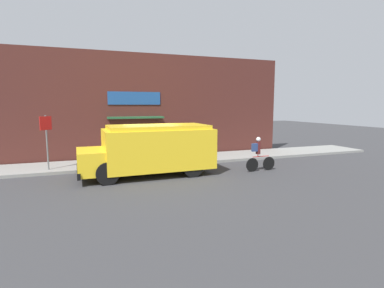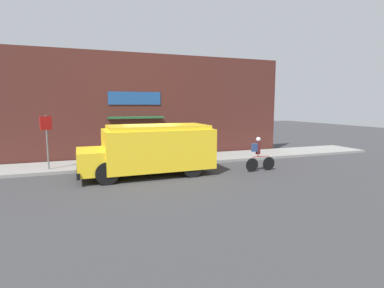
{
  "view_description": "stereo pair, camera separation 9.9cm",
  "coord_description": "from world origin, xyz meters",
  "px_view_note": "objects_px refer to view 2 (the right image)",
  "views": [
    {
      "loc": [
        -3.12,
        -14.04,
        3.02
      ],
      "look_at": [
        2.04,
        -0.2,
        1.1
      ],
      "focal_mm": 28.0,
      "sensor_mm": 36.0,
      "label": 1
    },
    {
      "loc": [
        -3.03,
        -14.07,
        3.02
      ],
      "look_at": [
        2.04,
        -0.2,
        1.1
      ],
      "focal_mm": 28.0,
      "sensor_mm": 36.0,
      "label": 2
    }
  ],
  "objects_px": {
    "stop_sign_post": "(47,133)",
    "trash_bin": "(192,149)",
    "cyclist": "(259,154)",
    "school_bus": "(151,149)"
  },
  "relations": [
    {
      "from": "cyclist",
      "to": "trash_bin",
      "type": "xyz_separation_m",
      "value": [
        -1.88,
        3.76,
        -0.15
      ]
    },
    {
      "from": "school_bus",
      "to": "cyclist",
      "type": "xyz_separation_m",
      "value": [
        4.77,
        -0.98,
        -0.37
      ]
    },
    {
      "from": "stop_sign_post",
      "to": "trash_bin",
      "type": "bearing_deg",
      "value": 5.91
    },
    {
      "from": "school_bus",
      "to": "trash_bin",
      "type": "height_order",
      "value": "school_bus"
    },
    {
      "from": "school_bus",
      "to": "trash_bin",
      "type": "distance_m",
      "value": 4.04
    },
    {
      "from": "trash_bin",
      "to": "cyclist",
      "type": "bearing_deg",
      "value": -63.41
    },
    {
      "from": "cyclist",
      "to": "stop_sign_post",
      "type": "height_order",
      "value": "stop_sign_post"
    },
    {
      "from": "cyclist",
      "to": "stop_sign_post",
      "type": "distance_m",
      "value": 9.58
    },
    {
      "from": "school_bus",
      "to": "trash_bin",
      "type": "relative_size",
      "value": 5.75
    },
    {
      "from": "school_bus",
      "to": "trash_bin",
      "type": "bearing_deg",
      "value": 43.13
    }
  ]
}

